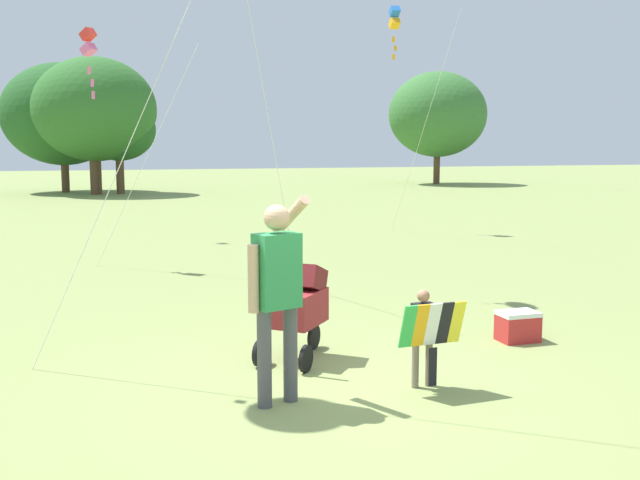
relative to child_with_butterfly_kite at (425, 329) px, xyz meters
The scene contains 8 objects.
ground_plane 1.07m from the child_with_butterfly_kite, 167.20° to the left, with size 120.00×120.00×0.00m, color #849351.
treeline_distant 30.28m from the child_with_butterfly_kite, 85.43° to the left, with size 25.34×8.08×6.25m.
child_with_butterfly_kite is the anchor object (origin of this frame).
person_adult_flyer 1.50m from the child_with_butterfly_kite, behind, with size 0.58×0.65×1.84m.
stroller 1.53m from the child_with_butterfly_kite, 124.54° to the left, with size 0.93×1.02×1.03m.
kite_orange_delta 13.44m from the child_with_butterfly_kite, 68.60° to the left, with size 0.64×2.74×5.74m.
kite_blue_high 9.24m from the child_with_butterfly_kite, 109.54° to the left, with size 1.93×1.72×4.34m.
cooler_box 2.15m from the child_with_butterfly_kite, 34.21° to the left, with size 0.45×0.33×0.35m.
Camera 1 is at (-2.00, -6.25, 2.27)m, focal length 41.17 mm.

